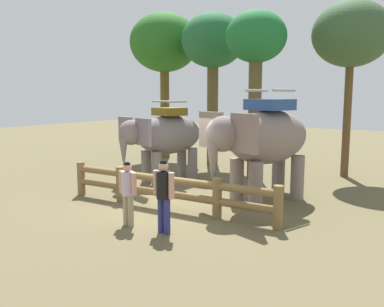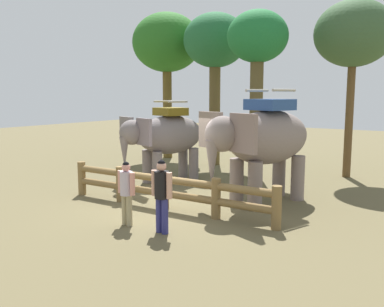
{
  "view_description": "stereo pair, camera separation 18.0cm",
  "coord_description": "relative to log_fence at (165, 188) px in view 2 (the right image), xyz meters",
  "views": [
    {
      "loc": [
        6.66,
        -9.16,
        3.15
      ],
      "look_at": [
        0.0,
        1.17,
        1.4
      ],
      "focal_mm": 38.82,
      "sensor_mm": 36.0,
      "label": 1
    },
    {
      "loc": [
        6.81,
        -9.07,
        3.15
      ],
      "look_at": [
        0.0,
        1.17,
        1.4
      ],
      "focal_mm": 38.82,
      "sensor_mm": 36.0,
      "label": 2
    }
  ],
  "objects": [
    {
      "name": "tree_deep_back",
      "position": [
        -5.7,
        7.72,
        4.96
      ],
      "size": [
        3.35,
        3.35,
        7.08
      ],
      "color": "brown",
      "rests_on": "ground"
    },
    {
      "name": "tree_far_left",
      "position": [
        -2.64,
        7.15,
        4.7
      ],
      "size": [
        2.77,
        2.77,
        6.67
      ],
      "color": "brown",
      "rests_on": "ground"
    },
    {
      "name": "tree_far_right",
      "position": [
        0.23,
        5.32,
        4.33
      ],
      "size": [
        2.22,
        2.22,
        6.18
      ],
      "color": "brown",
      "rests_on": "ground"
    },
    {
      "name": "tree_back_center",
      "position": [
        3.06,
        7.53,
        4.72
      ],
      "size": [
        2.87,
        2.87,
        6.6
      ],
      "color": "brown",
      "rests_on": "ground"
    },
    {
      "name": "elephant_center",
      "position": [
        1.96,
        2.09,
        1.25
      ],
      "size": [
        2.74,
        3.94,
        3.31
      ],
      "color": "gray",
      "rests_on": "ground"
    },
    {
      "name": "log_fence",
      "position": [
        0.0,
        0.0,
        0.0
      ],
      "size": [
        6.72,
        0.39,
        1.05
      ],
      "color": "brown",
      "rests_on": "ground"
    },
    {
      "name": "tourist_man_in_blue",
      "position": [
        0.1,
        -1.63,
        0.3
      ],
      "size": [
        0.55,
        0.33,
        1.57
      ],
      "color": "tan",
      "rests_on": "ground"
    },
    {
      "name": "elephant_near_left",
      "position": [
        -2.18,
        2.92,
        1.05
      ],
      "size": [
        2.39,
        3.51,
        2.94
      ],
      "color": "slate",
      "rests_on": "ground"
    },
    {
      "name": "tourist_woman_in_black",
      "position": [
        1.15,
        -1.6,
        0.38
      ],
      "size": [
        0.6,
        0.36,
        1.7
      ],
      "color": "navy",
      "rests_on": "ground"
    },
    {
      "name": "ground_plane",
      "position": [
        -0.0,
        0.2,
        -0.6
      ],
      "size": [
        60.0,
        60.0,
        0.0
      ],
      "primitive_type": "plane",
      "color": "brown"
    }
  ]
}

